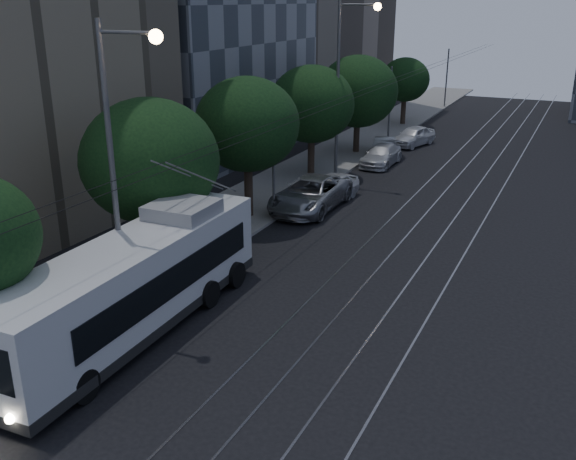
# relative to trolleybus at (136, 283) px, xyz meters

# --- Properties ---
(ground) EXTENTS (120.00, 120.00, 0.00)m
(ground) POSITION_rel_trolleybus_xyz_m (4.10, 2.74, -1.75)
(ground) COLOR black
(ground) RESTS_ON ground
(sidewalk) EXTENTS (5.00, 90.00, 0.15)m
(sidewalk) POSITION_rel_trolleybus_xyz_m (-3.40, 22.74, -1.67)
(sidewalk) COLOR slate
(sidewalk) RESTS_ON ground
(tram_rails) EXTENTS (4.52, 90.00, 0.02)m
(tram_rails) POSITION_rel_trolleybus_xyz_m (6.60, 22.74, -1.74)
(tram_rails) COLOR gray
(tram_rails) RESTS_ON ground
(overhead_wires) EXTENTS (2.23, 90.00, 6.00)m
(overhead_wires) POSITION_rel_trolleybus_xyz_m (-0.87, 22.74, 1.72)
(overhead_wires) COLOR black
(overhead_wires) RESTS_ON ground
(trolleybus) EXTENTS (2.94, 12.76, 5.63)m
(trolleybus) POSITION_rel_trolleybus_xyz_m (0.00, 0.00, 0.00)
(trolleybus) COLOR #BBBBBD
(trolleybus) RESTS_ON ground
(pickup_silver) EXTENTS (2.90, 6.26, 1.74)m
(pickup_silver) POSITION_rel_trolleybus_xyz_m (-0.08, 14.91, -0.88)
(pickup_silver) COLOR #95989C
(pickup_silver) RESTS_ON ground
(car_white_a) EXTENTS (2.51, 4.73, 1.53)m
(car_white_a) POSITION_rel_trolleybus_xyz_m (0.30, 16.74, -0.98)
(car_white_a) COLOR silver
(car_white_a) RESTS_ON ground
(car_white_b) EXTENTS (1.99, 4.75, 1.37)m
(car_white_b) POSITION_rel_trolleybus_xyz_m (0.38, 26.06, -1.06)
(car_white_b) COLOR #B9B9BE
(car_white_b) RESTS_ON ground
(car_white_c) EXTENTS (2.29, 4.34, 1.36)m
(car_white_c) POSITION_rel_trolleybus_xyz_m (-0.20, 28.46, -1.07)
(car_white_c) COLOR silver
(car_white_c) RESTS_ON ground
(car_white_d) EXTENTS (2.95, 4.77, 1.51)m
(car_white_d) POSITION_rel_trolleybus_xyz_m (0.72, 33.06, -0.99)
(car_white_d) COLOR silver
(car_white_d) RESTS_ON ground
(tree_1) EXTENTS (5.67, 5.67, 7.16)m
(tree_1) POSITION_rel_trolleybus_xyz_m (-2.90, 4.96, 2.85)
(tree_1) COLOR #2E1F19
(tree_1) RESTS_ON ground
(tree_2) EXTENTS (5.26, 5.26, 7.28)m
(tree_2) POSITION_rel_trolleybus_xyz_m (-2.40, 12.23, 3.15)
(tree_2) COLOR #2E1F19
(tree_2) RESTS_ON ground
(tree_3) EXTENTS (5.37, 5.37, 7.01)m
(tree_3) POSITION_rel_trolleybus_xyz_m (-2.90, 21.48, 2.84)
(tree_3) COLOR #2E1F19
(tree_3) RESTS_ON ground
(tree_4) EXTENTS (5.71, 5.71, 7.11)m
(tree_4) POSITION_rel_trolleybus_xyz_m (-2.40, 28.69, 2.78)
(tree_4) COLOR #2E1F19
(tree_4) RESTS_ON ground
(tree_5) EXTENTS (4.28, 4.28, 5.99)m
(tree_5) POSITION_rel_trolleybus_xyz_m (-2.40, 41.11, 2.30)
(tree_5) COLOR #2E1F19
(tree_5) RESTS_ON ground
(streetlamp_near) EXTENTS (2.47, 0.44, 10.26)m
(streetlamp_near) POSITION_rel_trolleybus_xyz_m (-0.77, 0.70, 4.42)
(streetlamp_near) COLOR #5D5D5F
(streetlamp_near) RESTS_ON ground
(streetlamp_far) EXTENTS (2.62, 0.44, 10.93)m
(streetlamp_far) POSITION_rel_trolleybus_xyz_m (-0.70, 21.31, 4.78)
(streetlamp_far) COLOR #5D5D5F
(streetlamp_far) RESTS_ON ground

